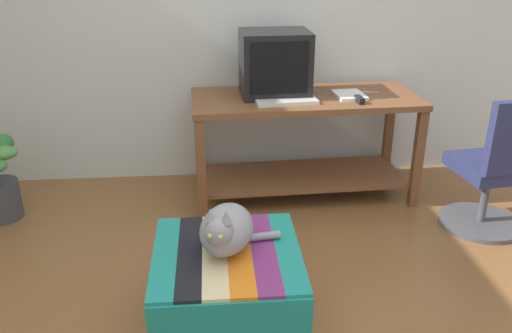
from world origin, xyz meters
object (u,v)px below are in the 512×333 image
tv_monitor (275,64)px  book (349,95)px  cat (226,229)px  keyboard (287,101)px  ottoman_with_blanket (228,292)px  stapler (360,100)px  desk (304,128)px  office_chair (495,174)px

tv_monitor → book: (0.50, -0.09, -0.20)m
tv_monitor → cat: tv_monitor is taller
cat → book: bearing=74.5°
keyboard → book: 0.46m
ottoman_with_blanket → stapler: bearing=53.8°
desk → book: size_ratio=6.46×
book → keyboard: bearing=-170.5°
office_chair → ottoman_with_blanket: bearing=18.6°
desk → ottoman_with_blanket: (-0.59, -1.43, -0.28)m
tv_monitor → office_chair: (1.29, -0.66, -0.55)m
book → office_chair: office_chair is taller
cat → office_chair: office_chair is taller
cat → desk: bearing=84.5°
cat → stapler: size_ratio=3.72×
cat → keyboard: bearing=88.0°
keyboard → book: bearing=9.0°
keyboard → stapler: size_ratio=3.64×
office_chair → keyboard: bearing=-27.8°
tv_monitor → keyboard: size_ratio=1.17×
ottoman_with_blanket → stapler: stapler is taller
keyboard → stapler: stapler is taller
stapler → desk: bearing=146.1°
desk → stapler: size_ratio=14.12×
desk → book: bearing=-9.4°
tv_monitor → desk: bearing=-16.7°
office_chair → stapler: 0.95m
desk → office_chair: office_chair is taller
office_chair → stapler: (-0.76, 0.43, 0.36)m
stapler → ottoman_with_blanket: bearing=-131.0°
office_chair → cat: bearing=18.2°
stapler → book: bearing=96.8°
keyboard → office_chair: size_ratio=0.45×
stapler → keyboard: bearing=171.6°
tv_monitor → keyboard: tv_monitor is taller
keyboard → book: keyboard is taller
desk → office_chair: 1.25m
keyboard → cat: keyboard is taller
cat → stapler: 1.55m
book → office_chair: 1.04m
tv_monitor → office_chair: tv_monitor is taller
keyboard → cat: size_ratio=0.98×
desk → tv_monitor: bearing=163.3°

